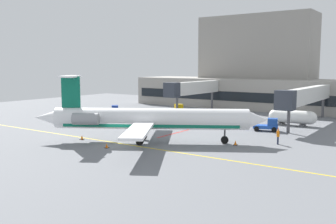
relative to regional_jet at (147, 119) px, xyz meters
name	(u,v)px	position (x,y,z in m)	size (l,w,h in m)	color
ground	(119,145)	(-2.06, -2.77, -2.94)	(120.00, 120.00, 0.11)	slate
terminal_building	(257,75)	(-4.33, 44.67, 4.38)	(56.47, 13.75, 20.22)	gray
jet_bridge_west	(306,96)	(11.82, 24.66, 1.72)	(2.40, 23.60, 5.97)	silver
jet_bridge_east	(192,88)	(-10.57, 27.72, 1.95)	(2.40, 17.59, 6.22)	silver
regional_jet	(147,119)	(0.00, 0.00, 0.00)	(25.31, 20.63, 8.03)	white
baggage_tug	(268,125)	(8.99, 16.32, -2.05)	(3.73, 2.71, 1.81)	#1E4CB2
pushback_tractor	(112,112)	(-19.69, 14.77, -1.95)	(3.20, 3.18, 2.09)	#19389E
belt_loader	(176,110)	(-11.38, 23.15, -1.95)	(3.35, 3.61, 2.09)	#E5B20C
fuel_tank	(292,117)	(10.19, 23.44, -1.56)	(7.32, 2.38, 2.35)	white
marshaller	(278,136)	(13.26, 8.00, -1.89)	(0.40, 0.80, 1.96)	#191E33
safety_cone_alpha	(235,143)	(9.35, 4.74, -2.64)	(0.47, 0.47, 0.55)	orange
safety_cone_bravo	(82,138)	(-7.88, -3.25, -2.64)	(0.47, 0.47, 0.55)	orange
safety_cone_charlie	(107,146)	(-1.85, -5.07, -2.64)	(0.47, 0.47, 0.55)	orange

